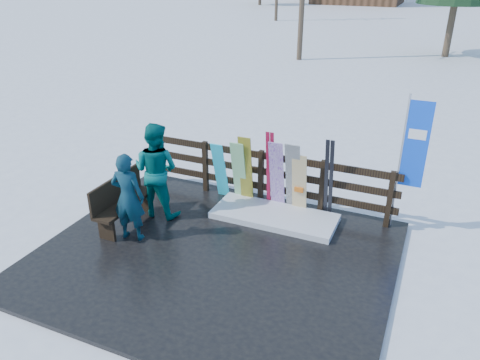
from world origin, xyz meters
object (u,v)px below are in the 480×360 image
at_px(snowboard_4, 293,179).
at_px(bench, 122,200).
at_px(snowboard_0, 220,171).
at_px(snowboard_5, 299,184).
at_px(snowboard_2, 246,171).
at_px(snowboard_1, 239,172).
at_px(rental_flag, 412,150).
at_px(person_front, 128,197).
at_px(person_back, 156,170).
at_px(snowboard_3, 277,176).

bearing_deg(snowboard_4, bench, -148.96).
xyz_separation_m(snowboard_0, snowboard_5, (1.73, 0.00, 0.01)).
distance_m(snowboard_2, snowboard_4, 1.01).
height_order(snowboard_1, snowboard_4, snowboard_4).
height_order(bench, snowboard_0, snowboard_0).
height_order(snowboard_4, rental_flag, rental_flag).
bearing_deg(snowboard_5, person_front, -140.81).
bearing_deg(person_back, snowboard_0, -130.01).
height_order(snowboard_1, snowboard_5, snowboard_1).
bearing_deg(snowboard_4, snowboard_5, 0.00).
bearing_deg(snowboard_3, rental_flag, 6.37).
relative_size(snowboard_1, rental_flag, 0.54).
xyz_separation_m(snowboard_0, snowboard_2, (0.59, 0.00, 0.11)).
distance_m(snowboard_0, snowboard_1, 0.44).
height_order(snowboard_3, person_front, person_front).
height_order(snowboard_0, person_front, person_front).
bearing_deg(snowboard_5, snowboard_4, 180.00).
xyz_separation_m(snowboard_1, person_back, (-1.29, -1.09, 0.27)).
relative_size(snowboard_1, snowboard_5, 1.05).
xyz_separation_m(snowboard_3, person_front, (-2.07, -2.07, 0.07)).
bearing_deg(snowboard_0, snowboard_2, 0.00).
relative_size(bench, snowboard_3, 0.97).
bearing_deg(snowboard_0, person_back, -128.01).
bearing_deg(bench, rental_flag, 21.95).
xyz_separation_m(snowboard_4, snowboard_5, (0.13, 0.00, -0.10)).
height_order(snowboard_1, rental_flag, rental_flag).
bearing_deg(snowboard_3, person_front, -134.96).
height_order(snowboard_3, snowboard_4, snowboard_4).
bearing_deg(person_front, snowboard_5, -150.08).
relative_size(snowboard_0, person_back, 0.70).
bearing_deg(snowboard_1, bench, -134.60).
bearing_deg(snowboard_2, rental_flag, 5.00).
xyz_separation_m(snowboard_1, snowboard_4, (1.16, 0.00, 0.07)).
height_order(person_front, person_back, person_back).
xyz_separation_m(bench, person_back, (0.41, 0.63, 0.44)).
bearing_deg(snowboard_2, snowboard_4, 0.00).
xyz_separation_m(person_front, person_back, (-0.04, 0.98, 0.12)).
height_order(snowboard_1, snowboard_3, snowboard_3).
height_order(bench, snowboard_2, snowboard_2).
distance_m(bench, snowboard_5, 3.45).
relative_size(rental_flag, person_back, 1.36).
bearing_deg(snowboard_3, snowboard_0, -180.00).
bearing_deg(snowboard_4, snowboard_2, -180.00).
distance_m(snowboard_2, person_front, 2.50).
bearing_deg(snowboard_3, person_back, -152.66).
height_order(snowboard_0, snowboard_5, snowboard_5).
relative_size(snowboard_2, person_back, 0.80).
bearing_deg(snowboard_1, snowboard_3, 0.00).
distance_m(snowboard_1, person_back, 1.71).
distance_m(bench, snowboard_1, 2.42).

